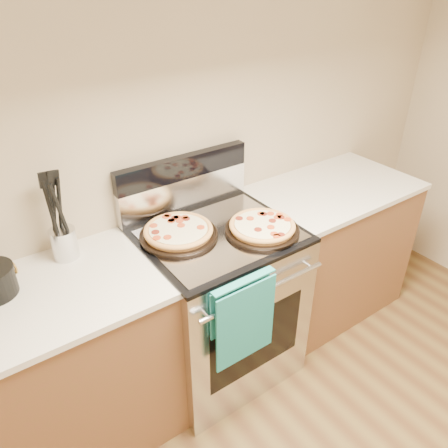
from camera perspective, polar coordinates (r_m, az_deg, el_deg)
wall_back at (r=2.25m, az=-6.14°, el=12.17°), size 4.00×0.00×4.00m
range_body at (r=2.45m, az=-0.80°, el=-10.42°), size 0.76×0.68×0.90m
oven_window at (r=2.26m, az=4.21°, el=-15.00°), size 0.56×0.01×0.40m
cooktop at (r=2.17m, az=-0.88°, el=-1.30°), size 0.76×0.68×0.02m
backsplash_lower at (r=2.35m, az=-5.20°, el=4.07°), size 0.76×0.06×0.18m
backsplash_upper at (r=2.29m, az=-5.37°, el=7.42°), size 0.76×0.06×0.12m
oven_handle at (r=2.00m, az=5.32°, el=-8.69°), size 0.70×0.03×0.03m
dish_towel at (r=2.01m, az=2.49°, el=-12.18°), size 0.32×0.05×0.42m
foil_sheet at (r=2.14m, az=-0.43°, el=-1.36°), size 0.70×0.55×0.01m
cabinet_left at (r=2.26m, az=-21.03°, el=-18.13°), size 1.00×0.62×0.88m
countertop_left at (r=1.95m, az=-23.54°, el=-9.21°), size 1.02×0.64×0.03m
cabinet_right at (r=2.95m, az=13.09°, el=-3.42°), size 1.00×0.62×0.88m
countertop_right at (r=2.73m, az=14.21°, el=4.49°), size 1.02×0.64×0.03m
pepperoni_pizza_back at (r=2.12m, az=-5.96°, el=-1.05°), size 0.48×0.48×0.05m
pepperoni_pizza_front at (r=2.16m, az=5.01°, el=-0.42°), size 0.48×0.48×0.05m
utensil_crock at (r=2.10m, az=-20.13°, el=-2.38°), size 0.13×0.13×0.14m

